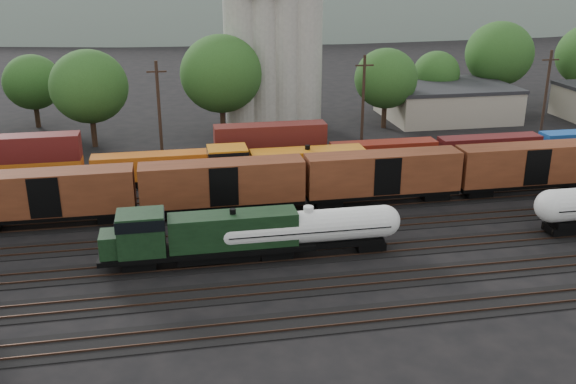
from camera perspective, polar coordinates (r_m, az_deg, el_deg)
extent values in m
plane|color=black|center=(56.60, 1.30, -3.48)|extent=(600.00, 600.00, 0.00)
cube|color=black|center=(43.64, 5.44, -11.15)|extent=(180.00, 3.20, 0.08)
cube|color=#382319|center=(43.01, 5.71, -11.54)|extent=(180.00, 0.08, 0.16)
cube|color=#382319|center=(44.19, 5.19, -10.60)|extent=(180.00, 0.08, 0.16)
cube|color=black|center=(47.82, 3.80, -8.13)|extent=(180.00, 3.20, 0.08)
cube|color=#382319|center=(47.17, 4.01, -8.44)|extent=(180.00, 0.08, 0.16)
cube|color=#382319|center=(48.40, 3.59, -7.65)|extent=(180.00, 0.08, 0.16)
cube|color=black|center=(52.15, 2.44, -5.59)|extent=(180.00, 3.20, 0.08)
cube|color=#382319|center=(51.48, 2.62, -5.85)|extent=(180.00, 0.08, 0.16)
cube|color=#382319|center=(52.74, 2.26, -5.18)|extent=(180.00, 0.08, 0.16)
cube|color=black|center=(56.59, 1.30, -3.44)|extent=(180.00, 3.20, 0.08)
cube|color=#382319|center=(55.91, 1.45, -3.65)|extent=(180.00, 0.08, 0.16)
cube|color=#382319|center=(57.20, 1.15, -3.09)|extent=(180.00, 0.08, 0.16)
cube|color=black|center=(61.11, 0.33, -1.61)|extent=(180.00, 3.20, 0.08)
cube|color=#382319|center=(60.43, 0.46, -1.78)|extent=(180.00, 0.08, 0.16)
cube|color=#382319|center=(61.74, 0.20, -1.30)|extent=(180.00, 0.08, 0.16)
cube|color=black|center=(65.70, -0.50, -0.03)|extent=(180.00, 3.20, 0.08)
cube|color=#382319|center=(65.01, -0.39, -0.17)|extent=(180.00, 0.08, 0.16)
cube|color=#382319|center=(66.34, -0.61, 0.25)|extent=(180.00, 0.08, 0.16)
cube|color=black|center=(70.35, -1.22, 1.34)|extent=(180.00, 3.20, 0.08)
cube|color=#382319|center=(69.66, -1.13, 1.22)|extent=(180.00, 0.08, 0.16)
cube|color=#382319|center=(71.00, -1.32, 1.59)|extent=(180.00, 0.08, 0.16)
cube|color=black|center=(50.52, -7.09, -5.07)|extent=(16.60, 2.83, 0.39)
cube|color=black|center=(50.71, -7.07, -5.52)|extent=(4.88, 2.15, 0.78)
cube|color=black|center=(50.03, -4.89, -3.34)|extent=(9.96, 2.34, 2.64)
cube|color=black|center=(49.80, -12.91, -3.55)|extent=(3.51, 2.83, 3.22)
cube|color=black|center=(49.41, -13.00, -2.46)|extent=(3.61, 2.93, 0.88)
cube|color=black|center=(50.27, -15.49, -4.47)|extent=(1.56, 2.34, 1.76)
cylinder|color=black|center=(49.47, -4.94, -1.78)|extent=(0.49, 0.49, 0.49)
cube|color=black|center=(50.83, -13.07, -6.09)|extent=(2.54, 1.95, 0.68)
cube|color=black|center=(51.31, -1.11, -5.28)|extent=(2.54, 1.95, 0.68)
cylinder|color=silver|center=(50.98, 1.81, -3.08)|extent=(12.61, 2.60, 2.60)
sphere|color=silver|center=(50.09, -5.27, -3.59)|extent=(2.60, 2.60, 2.60)
sphere|color=silver|center=(52.61, 8.54, -2.54)|extent=(2.60, 2.60, 2.60)
cylinder|color=silver|center=(50.42, 1.83, -1.53)|extent=(0.81, 0.81, 0.45)
cube|color=black|center=(50.98, 1.81, -3.08)|extent=(12.90, 2.72, 0.07)
cube|color=black|center=(51.56, 1.80, -4.54)|extent=(12.18, 1.97, 0.45)
cube|color=black|center=(51.01, -3.91, -5.53)|extent=(2.33, 1.79, 0.63)
cube|color=black|center=(53.05, 7.26, -4.61)|extent=(2.33, 1.79, 0.63)
sphere|color=silver|center=(58.95, 22.37, -1.16)|extent=(2.83, 2.83, 2.83)
cube|color=black|center=(60.37, 23.10, -2.97)|extent=(2.53, 1.95, 0.68)
cube|color=black|center=(65.30, -0.27, 1.09)|extent=(19.29, 3.11, 0.43)
cube|color=black|center=(65.46, -0.27, 0.69)|extent=(5.36, 2.36, 0.86)
cube|color=#C36D11|center=(65.22, 1.73, 2.59)|extent=(11.58, 2.57, 2.89)
cube|color=#C36D11|center=(63.94, -5.38, 2.46)|extent=(3.86, 3.11, 3.54)
cube|color=black|center=(63.62, -5.41, 3.42)|extent=(3.97, 3.22, 0.96)
cube|color=#C36D11|center=(64.02, -7.76, 1.62)|extent=(1.71, 2.57, 1.93)
cylinder|color=black|center=(64.76, 1.75, 3.95)|extent=(0.54, 0.54, 0.54)
cube|color=black|center=(64.77, -5.65, 0.17)|extent=(2.79, 2.14, 0.75)
cube|color=black|center=(66.86, 4.94, 0.84)|extent=(2.79, 2.14, 0.75)
cube|color=black|center=(60.72, -20.41, -1.90)|extent=(15.00, 2.60, 0.40)
cube|color=#5D2B16|center=(60.01, -20.65, -0.04)|extent=(15.00, 2.90, 3.80)
cube|color=black|center=(59.87, -5.78, -0.99)|extent=(15.00, 2.60, 0.40)
cube|color=#5D2B16|center=(59.15, -5.85, 0.91)|extent=(15.00, 2.90, 3.80)
cube|color=black|center=(62.90, 8.32, -0.05)|extent=(15.00, 2.60, 0.40)
cube|color=#5D2B16|center=(62.22, 8.42, 1.76)|extent=(15.00, 2.90, 3.80)
cube|color=black|center=(69.31, 20.47, 0.76)|extent=(15.00, 2.60, 0.40)
cube|color=#5D2B16|center=(68.69, 20.68, 2.41)|extent=(15.00, 2.90, 3.80)
cube|color=black|center=(70.21, -1.23, 1.70)|extent=(160.00, 2.60, 0.60)
cube|color=#C45E14|center=(70.51, -22.57, 1.57)|extent=(12.00, 2.40, 2.60)
cube|color=#551514|center=(69.80, -22.85, 3.60)|extent=(12.00, 2.40, 2.60)
cube|color=#CA5E14|center=(68.91, -12.14, 2.29)|extent=(12.00, 2.40, 2.60)
cube|color=#BF6A13|center=(69.66, -1.56, 2.93)|extent=(12.00, 2.40, 2.60)
cube|color=#4F1612|center=(68.94, -1.58, 5.00)|extent=(12.00, 2.40, 2.60)
cube|color=maroon|center=(72.70, 8.46, 3.45)|extent=(12.00, 2.40, 2.60)
cube|color=#4D1212|center=(77.75, 17.45, 3.82)|extent=(12.00, 2.40, 2.60)
cylinder|color=#A5A398|center=(88.36, -4.22, 11.14)|extent=(4.40, 4.40, 18.00)
cylinder|color=#A5A398|center=(88.75, -2.26, 11.21)|extent=(4.40, 4.40, 18.00)
cylinder|color=#A5A398|center=(89.24, -0.32, 11.28)|extent=(4.40, 4.40, 18.00)
cylinder|color=#A5A398|center=(89.82, 1.60, 11.33)|extent=(4.40, 4.40, 18.00)
cube|color=#9E937F|center=(99.80, 13.87, 7.73)|extent=(18.00, 14.00, 4.60)
cube|color=#232326|center=(99.31, 14.00, 9.16)|extent=(18.36, 14.28, 0.50)
cylinder|color=black|center=(98.14, -21.39, 6.23)|extent=(0.70, 0.70, 2.95)
ellipsoid|color=#2B5720|center=(97.19, -21.76, 9.06)|extent=(8.01, 8.01, 7.59)
cylinder|color=black|center=(85.35, -16.87, 5.05)|extent=(0.70, 0.70, 3.53)
ellipsoid|color=#2B5720|center=(84.10, -17.27, 8.95)|extent=(9.58, 9.58, 9.08)
cylinder|color=black|center=(86.36, -5.81, 6.11)|extent=(0.70, 0.70, 3.92)
ellipsoid|color=#2B5720|center=(85.03, -5.97, 10.42)|extent=(10.63, 10.63, 10.07)
cylinder|color=black|center=(96.03, -0.85, 7.12)|extent=(0.70, 0.70, 2.27)
ellipsoid|color=#2B5720|center=(95.25, -0.86, 9.36)|extent=(6.15, 6.15, 5.83)
cylinder|color=black|center=(92.14, 8.52, 6.65)|extent=(0.70, 0.70, 3.21)
ellipsoid|color=#2B5720|center=(91.06, 8.70, 9.95)|extent=(8.71, 8.71, 8.26)
cylinder|color=black|center=(105.04, 12.86, 7.86)|extent=(0.70, 0.70, 2.65)
ellipsoid|color=#2B5720|center=(104.23, 13.05, 10.25)|extent=(7.20, 7.20, 6.82)
cylinder|color=black|center=(109.62, 17.89, 8.22)|extent=(0.70, 0.70, 3.90)
ellipsoid|color=#2B5720|center=(108.58, 18.27, 11.59)|extent=(10.58, 10.58, 10.02)
cylinder|color=black|center=(74.63, -11.36, 6.81)|extent=(0.36, 0.36, 12.00)
cube|color=black|center=(73.71, -11.61, 10.44)|extent=(2.20, 0.18, 0.18)
cylinder|color=black|center=(78.05, 6.67, 7.63)|extent=(0.36, 0.36, 12.00)
cube|color=black|center=(77.17, 6.82, 11.11)|extent=(2.20, 0.18, 0.18)
cylinder|color=black|center=(88.12, 21.90, 7.75)|extent=(0.36, 0.36, 12.00)
cube|color=black|center=(87.35, 22.31, 10.82)|extent=(2.20, 0.18, 0.18)
ellipsoid|color=#59665B|center=(318.14, -1.40, 11.82)|extent=(520.00, 286.00, 130.00)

